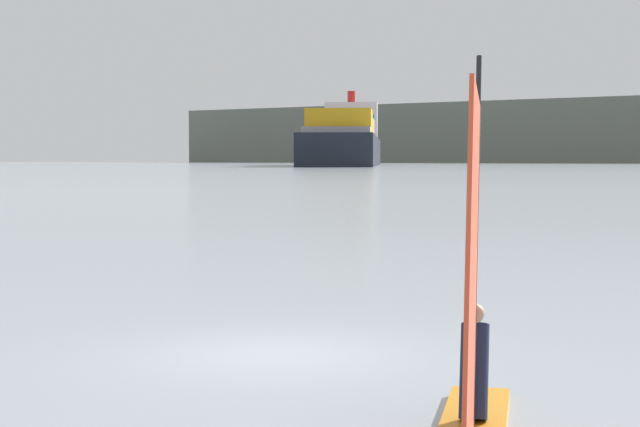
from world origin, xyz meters
TOP-DOWN VIEW (x-y plane):
  - ground_plane at (0.00, 0.00)m, footprint 4000.00×4000.00m
  - windsurfer at (3.81, -3.27)m, footprint 1.08×3.22m
  - cargo_ship at (-145.29, 409.11)m, footprint 76.28×168.66m

SIDE VIEW (x-z plane):
  - ground_plane at x=0.00m, z-range 0.00..0.00m
  - windsurfer at x=3.81m, z-range -1.08..3.16m
  - cargo_ship at x=-145.29m, z-range -8.76..29.19m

